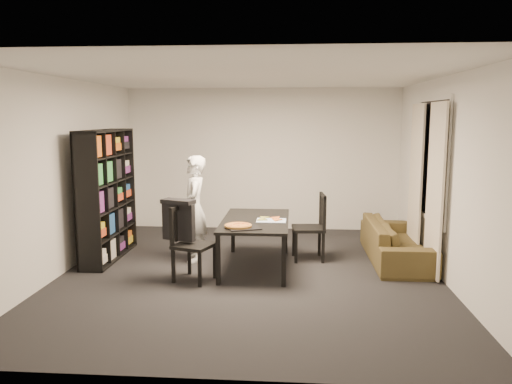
# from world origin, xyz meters

# --- Properties ---
(room) EXTENTS (5.01, 5.51, 2.61)m
(room) POSITION_xyz_m (0.00, 0.00, 1.30)
(room) COLOR black
(room) RESTS_ON ground
(window_pane) EXTENTS (0.02, 1.40, 1.60)m
(window_pane) POSITION_xyz_m (2.48, 0.60, 1.50)
(window_pane) COLOR black
(window_pane) RESTS_ON room
(window_frame) EXTENTS (0.03, 1.52, 1.72)m
(window_frame) POSITION_xyz_m (2.48, 0.60, 1.50)
(window_frame) COLOR white
(window_frame) RESTS_ON room
(curtain_left) EXTENTS (0.03, 0.70, 2.25)m
(curtain_left) POSITION_xyz_m (2.40, 0.08, 1.15)
(curtain_left) COLOR beige
(curtain_left) RESTS_ON room
(curtain_right) EXTENTS (0.03, 0.70, 2.25)m
(curtain_right) POSITION_xyz_m (2.40, 1.12, 1.15)
(curtain_right) COLOR beige
(curtain_right) RESTS_ON room
(bookshelf) EXTENTS (0.35, 1.50, 1.90)m
(bookshelf) POSITION_xyz_m (-2.16, 0.60, 0.95)
(bookshelf) COLOR black
(bookshelf) RESTS_ON room
(dining_table) EXTENTS (0.91, 1.63, 0.68)m
(dining_table) POSITION_xyz_m (0.06, 0.28, 0.62)
(dining_table) COLOR black
(dining_table) RESTS_ON room
(chair_left) EXTENTS (0.57, 0.57, 0.97)m
(chair_left) POSITION_xyz_m (-0.77, -0.31, 0.55)
(chair_left) COLOR black
(chair_left) RESTS_ON room
(chair_right) EXTENTS (0.49, 0.49, 0.98)m
(chair_right) POSITION_xyz_m (0.89, 0.74, 0.56)
(chair_right) COLOR black
(chair_right) RESTS_ON room
(draped_jacket) EXTENTS (0.46, 0.32, 0.53)m
(draped_jacket) POSITION_xyz_m (-0.90, -0.26, 0.80)
(draped_jacket) COLOR black
(draped_jacket) RESTS_ON chair_left
(person) EXTENTS (0.46, 0.62, 1.54)m
(person) POSITION_xyz_m (-0.85, 0.54, 0.77)
(person) COLOR white
(person) RESTS_ON room
(baking_tray) EXTENTS (0.49, 0.44, 0.01)m
(baking_tray) POSITION_xyz_m (-0.06, -0.27, 0.69)
(baking_tray) COLOR black
(baking_tray) RESTS_ON dining_table
(pepperoni_pizza) EXTENTS (0.35, 0.35, 0.03)m
(pepperoni_pizza) POSITION_xyz_m (-0.13, -0.24, 0.71)
(pepperoni_pizza) COLOR olive
(pepperoni_pizza) RESTS_ON dining_table
(kitchen_towel) EXTENTS (0.40, 0.30, 0.01)m
(kitchen_towel) POSITION_xyz_m (0.28, 0.22, 0.68)
(kitchen_towel) COLOR white
(kitchen_towel) RESTS_ON dining_table
(pizza_slices) EXTENTS (0.40, 0.35, 0.01)m
(pizza_slices) POSITION_xyz_m (0.25, 0.29, 0.70)
(pizza_slices) COLOR gold
(pizza_slices) RESTS_ON dining_table
(sofa) EXTENTS (0.77, 1.96, 0.57)m
(sofa) POSITION_xyz_m (2.08, 0.77, 0.29)
(sofa) COLOR #41341A
(sofa) RESTS_ON room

